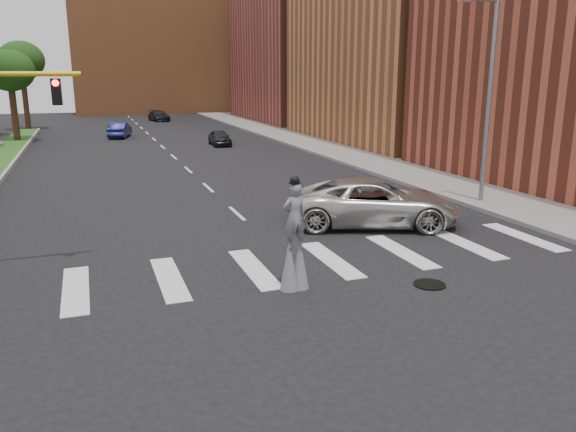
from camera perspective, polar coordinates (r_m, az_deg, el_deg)
The scene contains 15 objects.
ground_plane at distance 16.80m, azimuth 1.74°, elevation -5.95°, with size 160.00×160.00×0.00m, color black.
median_curb at distance 35.44m, azimuth -27.02°, elevation 3.48°, with size 0.20×60.00×0.28m, color gray.
sidewalk_right at distance 44.06m, azimuth 5.06°, elevation 6.72°, with size 5.00×90.00×0.18m, color slate.
manhole at distance 16.47m, azimuth 14.18°, elevation -6.76°, with size 0.90×0.90×0.04m, color black.
building_mid at distance 52.98m, azimuth 12.95°, elevation 20.61°, with size 16.00×22.00×24.00m, color #B26537.
building_far at distance 74.20m, azimuth 2.46°, elevation 17.45°, with size 16.00×22.00×20.00m, color brown.
building_backdrop at distance 93.48m, azimuth -12.93°, elevation 15.84°, with size 26.00×14.00×18.00m, color #B26537.
streetlight at distance 26.58m, azimuth 19.62°, elevation 11.48°, with size 2.05×0.20×9.00m.
stilt_performer at distance 15.30m, azimuth 0.67°, elevation -2.89°, with size 0.84×0.55×3.18m.
suv_crossing at distance 22.22m, azimuth 8.74°, elevation 1.36°, with size 3.03×6.56×1.82m, color beige.
car_near at distance 47.68m, azimuth -6.96°, elevation 7.90°, with size 1.50×3.72×1.27m, color black.
car_mid at distance 55.44m, azimuth -16.72°, elevation 8.36°, with size 1.50×4.31×1.42m, color navy.
car_far at distance 74.16m, azimuth -12.99°, elevation 9.89°, with size 1.83×4.49×1.30m, color black.
tree_6 at distance 54.21m, azimuth -26.45°, elevation 13.00°, with size 4.08×4.08×7.83m.
tree_7 at distance 66.24m, azimuth -25.49°, elevation 14.00°, with size 4.67×4.67×9.16m.
Camera 1 is at (-5.79, -14.67, 5.79)m, focal length 35.00 mm.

